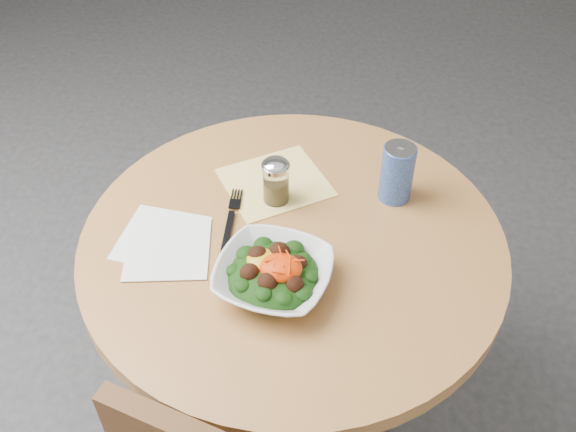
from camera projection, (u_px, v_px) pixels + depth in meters
name	position (u px, v px, depth m)	size (l,w,h in m)	color
ground	(291.00, 417.00, 1.87)	(6.00, 6.00, 0.00)	#2C2C2F
table	(292.00, 296.00, 1.49)	(0.90, 0.90, 0.75)	black
cloth_napkin	(275.00, 182.00, 1.48)	(0.22, 0.20, 0.00)	#F0B10C
paper_napkins	(165.00, 244.00, 1.34)	(0.22, 0.23, 0.00)	white
salad_bowl	(274.00, 274.00, 1.23)	(0.26, 0.26, 0.08)	silver
fork	(231.00, 218.00, 1.39)	(0.03, 0.20, 0.00)	black
spice_shaker	(276.00, 181.00, 1.40)	(0.06, 0.06, 0.11)	silver
beverage_can	(397.00, 173.00, 1.40)	(0.07, 0.07, 0.14)	navy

